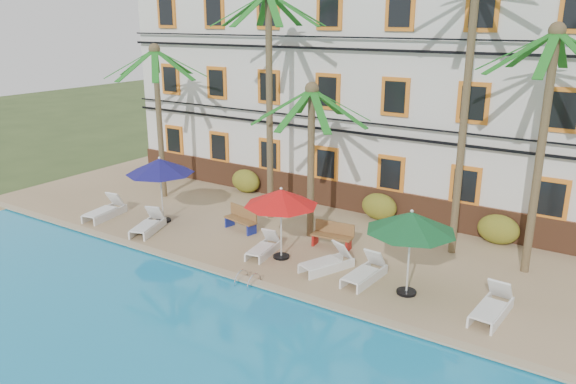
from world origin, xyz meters
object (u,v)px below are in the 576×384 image
Objects in this scene: lounger_a at (105,210)px; lounger_e at (365,272)px; palm_a at (158,99)px; bench_left at (242,219)px; palm_d at (469,69)px; umbrella_blue at (160,166)px; palm_e at (545,118)px; lounger_d at (328,262)px; pool_ladder at (248,283)px; palm_b at (269,77)px; bench_right at (333,235)px; lounger_c at (264,247)px; palm_c at (311,136)px; lounger_f at (492,307)px; umbrella_red at (281,198)px; umbrella_green at (411,222)px; lounger_b at (148,224)px.

lounger_a is 1.08× the size of lounger_e.
palm_a reaches higher than bench_left.
palm_d reaches higher than umbrella_blue.
umbrella_blue is at bearing -166.97° from palm_e.
lounger_d is 2.65× the size of pool_ladder.
palm_b is 6.59m from bench_right.
lounger_a reaches higher than lounger_c.
bench_right is (7.05, 1.43, -1.84)m from umbrella_blue.
umbrella_blue is 5.76m from lounger_c.
umbrella_blue is at bearing -163.26° from bench_left.
palm_b is 1.57× the size of palm_c.
lounger_f is (7.79, -0.05, 0.04)m from lounger_c.
palm_a is at bearing 165.61° from bench_left.
umbrella_red is at bearing 6.85° from lounger_c.
palm_b reaches higher than pool_ladder.
lounger_a reaches higher than lounger_d.
umbrella_green is at bearing -126.44° from palm_e.
palm_c is (2.44, -0.86, -1.92)m from palm_b.
palm_a is at bearing 159.51° from lounger_c.
bench_left reaches higher than lounger_d.
palm_c is at bearing 19.52° from lounger_a.
palm_c reaches higher than bench_left.
palm_b is 5.16× the size of lounger_c.
umbrella_red reaches higher than bench_right.
lounger_b is 1.01× the size of lounger_d.
palm_e reaches higher than lounger_c.
palm_d is 3.99× the size of umbrella_red.
palm_d is 7.55m from lounger_f.
palm_e is 10.36m from pool_ladder.
palm_d is at bearing 4.13° from palm_b.
palm_b reaches higher than lounger_b.
umbrella_blue is 3.64× the size of pool_ladder.
pool_ladder is at bearing -30.05° from palm_a.
palm_e is at bearing 18.05° from lounger_b.
palm_d reaches higher than lounger_c.
umbrella_red is at bearing -84.18° from palm_c.
lounger_e is (-1.43, 0.10, -2.00)m from umbrella_green.
lounger_b is at bearing -156.82° from palm_d.
palm_e reaches higher than lounger_e.
palm_b reaches higher than lounger_d.
lounger_f is at bearing -58.76° from palm_d.
lounger_a is at bearing -176.57° from lounger_d.
lounger_d is (7.51, 0.79, -0.00)m from lounger_b.
lounger_e is at bearing 178.40° from lounger_f.
palm_a is 3.92× the size of lounger_c.
palm_e reaches higher than lounger_d.
lounger_c is (7.77, -2.90, -4.24)m from palm_a.
palm_b is 8.76m from lounger_a.
palm_b is 4.60× the size of lounger_d.
lounger_c is 2.30m from pool_ladder.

